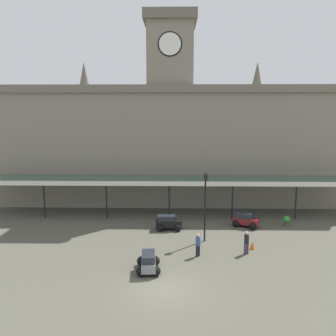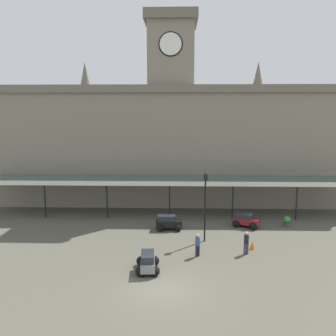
{
  "view_description": "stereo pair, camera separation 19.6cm",
  "coord_description": "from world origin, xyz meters",
  "px_view_note": "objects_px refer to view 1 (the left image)",
  "views": [
    {
      "loc": [
        0.55,
        -19.06,
        10.13
      ],
      "look_at": [
        0.0,
        8.23,
        5.81
      ],
      "focal_mm": 37.72,
      "sensor_mm": 36.0,
      "label": 1
    },
    {
      "loc": [
        0.74,
        -19.06,
        10.13
      ],
      "look_at": [
        0.0,
        8.23,
        5.81
      ],
      "focal_mm": 37.72,
      "sensor_mm": 36.0,
      "label": 2
    }
  ],
  "objects_px": {
    "car_black_estate": "(168,223)",
    "car_grey_estate": "(148,263)",
    "pedestrian_near_entrance": "(198,244)",
    "car_maroon_estate": "(245,221)",
    "planter_by_canopy": "(287,221)",
    "victorian_lamppost": "(205,199)",
    "traffic_cone": "(253,245)",
    "pedestrian_crossing_forecourt": "(246,242)"
  },
  "relations": [
    {
      "from": "car_grey_estate",
      "to": "planter_by_canopy",
      "type": "distance_m",
      "value": 14.92
    },
    {
      "from": "pedestrian_near_entrance",
      "to": "car_black_estate",
      "type": "bearing_deg",
      "value": 111.08
    },
    {
      "from": "planter_by_canopy",
      "to": "pedestrian_near_entrance",
      "type": "bearing_deg",
      "value": -140.81
    },
    {
      "from": "victorian_lamppost",
      "to": "traffic_cone",
      "type": "height_order",
      "value": "victorian_lamppost"
    },
    {
      "from": "car_grey_estate",
      "to": "car_black_estate",
      "type": "bearing_deg",
      "value": 82.14
    },
    {
      "from": "pedestrian_near_entrance",
      "to": "traffic_cone",
      "type": "xyz_separation_m",
      "value": [
        4.18,
        1.43,
        -0.62
      ]
    },
    {
      "from": "pedestrian_crossing_forecourt",
      "to": "pedestrian_near_entrance",
      "type": "height_order",
      "value": "same"
    },
    {
      "from": "victorian_lamppost",
      "to": "car_maroon_estate",
      "type": "bearing_deg",
      "value": 42.57
    },
    {
      "from": "car_grey_estate",
      "to": "pedestrian_crossing_forecourt",
      "type": "height_order",
      "value": "pedestrian_crossing_forecourt"
    },
    {
      "from": "car_maroon_estate",
      "to": "car_black_estate",
      "type": "distance_m",
      "value": 6.93
    },
    {
      "from": "car_maroon_estate",
      "to": "pedestrian_near_entrance",
      "type": "distance_m",
      "value": 8.12
    },
    {
      "from": "victorian_lamppost",
      "to": "planter_by_canopy",
      "type": "relative_size",
      "value": 5.76
    },
    {
      "from": "victorian_lamppost",
      "to": "planter_by_canopy",
      "type": "distance_m",
      "value": 9.03
    },
    {
      "from": "car_black_estate",
      "to": "pedestrian_near_entrance",
      "type": "relative_size",
      "value": 1.37
    },
    {
      "from": "car_grey_estate",
      "to": "traffic_cone",
      "type": "distance_m",
      "value": 8.45
    },
    {
      "from": "car_maroon_estate",
      "to": "pedestrian_near_entrance",
      "type": "xyz_separation_m",
      "value": [
        -4.66,
        -6.64,
        0.34
      ]
    },
    {
      "from": "car_maroon_estate",
      "to": "victorian_lamppost",
      "type": "bearing_deg",
      "value": -137.43
    },
    {
      "from": "car_grey_estate",
      "to": "traffic_cone",
      "type": "relative_size",
      "value": 3.98
    },
    {
      "from": "pedestrian_crossing_forecourt",
      "to": "traffic_cone",
      "type": "bearing_deg",
      "value": 54.6
    },
    {
      "from": "planter_by_canopy",
      "to": "car_maroon_estate",
      "type": "bearing_deg",
      "value": -177.09
    },
    {
      "from": "planter_by_canopy",
      "to": "victorian_lamppost",
      "type": "bearing_deg",
      "value": -153.58
    },
    {
      "from": "car_maroon_estate",
      "to": "victorian_lamppost",
      "type": "relative_size",
      "value": 0.44
    },
    {
      "from": "car_black_estate",
      "to": "victorian_lamppost",
      "type": "distance_m",
      "value": 4.9
    },
    {
      "from": "pedestrian_crossing_forecourt",
      "to": "pedestrian_near_entrance",
      "type": "xyz_separation_m",
      "value": [
        -3.52,
        -0.5,
        0.0
      ]
    },
    {
      "from": "car_maroon_estate",
      "to": "pedestrian_crossing_forecourt",
      "type": "xyz_separation_m",
      "value": [
        -1.14,
        -6.14,
        0.34
      ]
    },
    {
      "from": "car_black_estate",
      "to": "car_grey_estate",
      "type": "height_order",
      "value": "same"
    },
    {
      "from": "pedestrian_crossing_forecourt",
      "to": "car_grey_estate",
      "type": "bearing_deg",
      "value": -156.98
    },
    {
      "from": "car_maroon_estate",
      "to": "car_grey_estate",
      "type": "distance_m",
      "value": 12.08
    },
    {
      "from": "car_black_estate",
      "to": "planter_by_canopy",
      "type": "xyz_separation_m",
      "value": [
        10.59,
        1.09,
        -0.07
      ]
    },
    {
      "from": "planter_by_canopy",
      "to": "pedestrian_crossing_forecourt",
      "type": "bearing_deg",
      "value": -127.49
    },
    {
      "from": "traffic_cone",
      "to": "car_maroon_estate",
      "type": "bearing_deg",
      "value": 84.79
    },
    {
      "from": "car_grey_estate",
      "to": "pedestrian_crossing_forecourt",
      "type": "distance_m",
      "value": 7.46
    },
    {
      "from": "pedestrian_near_entrance",
      "to": "victorian_lamppost",
      "type": "distance_m",
      "value": 3.98
    },
    {
      "from": "pedestrian_near_entrance",
      "to": "planter_by_canopy",
      "type": "height_order",
      "value": "pedestrian_near_entrance"
    },
    {
      "from": "car_grey_estate",
      "to": "traffic_cone",
      "type": "bearing_deg",
      "value": 27.07
    },
    {
      "from": "car_maroon_estate",
      "to": "planter_by_canopy",
      "type": "xyz_separation_m",
      "value": [
        3.72,
        0.19,
        -0.07
      ]
    },
    {
      "from": "pedestrian_crossing_forecourt",
      "to": "pedestrian_near_entrance",
      "type": "bearing_deg",
      "value": -171.92
    },
    {
      "from": "car_black_estate",
      "to": "pedestrian_near_entrance",
      "type": "bearing_deg",
      "value": -68.92
    },
    {
      "from": "pedestrian_crossing_forecourt",
      "to": "pedestrian_near_entrance",
      "type": "distance_m",
      "value": 3.56
    },
    {
      "from": "car_black_estate",
      "to": "pedestrian_crossing_forecourt",
      "type": "height_order",
      "value": "pedestrian_crossing_forecourt"
    },
    {
      "from": "pedestrian_near_entrance",
      "to": "traffic_cone",
      "type": "distance_m",
      "value": 4.46
    },
    {
      "from": "pedestrian_near_entrance",
      "to": "planter_by_canopy",
      "type": "xyz_separation_m",
      "value": [
        8.38,
        6.83,
        -0.42
      ]
    }
  ]
}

